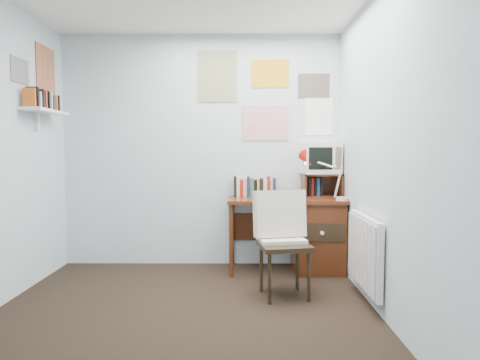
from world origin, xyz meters
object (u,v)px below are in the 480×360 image
object	(u,v)px
desk	(312,232)
tv_riser	(322,185)
crt_tv	(320,157)
desk_lamp	(343,178)
radiator	(365,252)
desk_chair	(284,246)
wall_shelf	(45,111)

from	to	relation	value
desk	tv_riser	bearing A→B (deg)	42.96
tv_riser	crt_tv	bearing A→B (deg)	126.48
desk_lamp	radiator	xyz separation A→B (m)	(0.02, -0.74, -0.56)
desk_lamp	crt_tv	bearing A→B (deg)	130.56
desk_chair	desk_lamp	world-z (taller)	desk_lamp
desk	wall_shelf	size ratio (longest dim) A/B	1.94
tv_riser	radiator	distance (m)	1.15
tv_riser	wall_shelf	xyz separation A→B (m)	(-2.69, -0.49, 0.74)
desk_chair	desk_lamp	xyz separation A→B (m)	(0.63, 0.61, 0.54)
radiator	crt_tv	bearing A→B (deg)	99.89
desk	desk_chair	xyz separation A→B (m)	(-0.36, -0.81, 0.04)
tv_riser	desk_lamp	bearing A→B (deg)	-63.73
desk	tv_riser	distance (m)	0.51
desk_lamp	radiator	world-z (taller)	desk_lamp
radiator	tv_riser	bearing A→B (deg)	99.28
desk_chair	crt_tv	world-z (taller)	crt_tv
radiator	wall_shelf	distance (m)	3.15
desk_chair	desk	bearing A→B (deg)	55.86
tv_riser	crt_tv	size ratio (longest dim) A/B	1.07
desk_chair	wall_shelf	distance (m)	2.54
crt_tv	desk_chair	bearing A→B (deg)	-122.25
radiator	desk_lamp	bearing A→B (deg)	91.56
radiator	wall_shelf	bearing A→B (deg)	169.11
desk_lamp	radiator	distance (m)	0.93
desk_lamp	wall_shelf	size ratio (longest dim) A/B	0.72
desk	radiator	world-z (taller)	desk
desk_chair	desk_lamp	bearing A→B (deg)	34.22
desk_chair	radiator	distance (m)	0.66
desk_chair	desk_lamp	size ratio (longest dim) A/B	1.99
desk_lamp	crt_tv	world-z (taller)	crt_tv
desk	tv_riser	xyz separation A→B (m)	(0.12, 0.11, 0.48)
desk_chair	crt_tv	size ratio (longest dim) A/B	2.35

